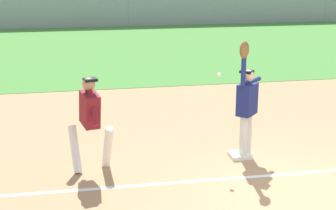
{
  "coord_description": "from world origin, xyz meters",
  "views": [
    {
      "loc": [
        -3.51,
        -7.1,
        3.66
      ],
      "look_at": [
        -1.73,
        2.02,
        1.05
      ],
      "focal_mm": 54.94,
      "sensor_mm": 36.0,
      "label": 1
    }
  ],
  "objects_px": {
    "fielder": "(247,101)",
    "baseball": "(219,75)",
    "first_base": "(240,155)",
    "parked_car_white": "(54,10)",
    "parked_car_green": "(211,7)",
    "runner": "(90,118)",
    "parked_car_black": "(133,9)"
  },
  "relations": [
    {
      "from": "fielder",
      "to": "baseball",
      "type": "height_order",
      "value": "fielder"
    },
    {
      "from": "first_base",
      "to": "fielder",
      "type": "bearing_deg",
      "value": 2.22
    },
    {
      "from": "first_base",
      "to": "parked_car_white",
      "type": "bearing_deg",
      "value": 99.11
    },
    {
      "from": "baseball",
      "to": "first_base",
      "type": "bearing_deg",
      "value": 5.39
    },
    {
      "from": "fielder",
      "to": "baseball",
      "type": "xyz_separation_m",
      "value": [
        -0.57,
        -0.05,
        0.54
      ]
    },
    {
      "from": "fielder",
      "to": "parked_car_green",
      "type": "relative_size",
      "value": 0.5
    },
    {
      "from": "fielder",
      "to": "runner",
      "type": "bearing_deg",
      "value": 45.38
    },
    {
      "from": "fielder",
      "to": "parked_car_white",
      "type": "bearing_deg",
      "value": -37.1
    },
    {
      "from": "runner",
      "to": "parked_car_black",
      "type": "xyz_separation_m",
      "value": [
        3.91,
        24.63,
        -0.32
      ]
    },
    {
      "from": "fielder",
      "to": "parked_car_black",
      "type": "distance_m",
      "value": 24.56
    },
    {
      "from": "parked_car_black",
      "to": "parked_car_green",
      "type": "height_order",
      "value": "same"
    },
    {
      "from": "baseball",
      "to": "parked_car_black",
      "type": "relative_size",
      "value": 0.02
    },
    {
      "from": "parked_car_black",
      "to": "parked_car_green",
      "type": "xyz_separation_m",
      "value": [
        5.24,
        0.06,
        0.0
      ]
    },
    {
      "from": "runner",
      "to": "parked_car_black",
      "type": "height_order",
      "value": "runner"
    },
    {
      "from": "first_base",
      "to": "parked_car_white",
      "type": "distance_m",
      "value": 24.69
    },
    {
      "from": "baseball",
      "to": "parked_car_green",
      "type": "bearing_deg",
      "value": 74.59
    },
    {
      "from": "fielder",
      "to": "parked_car_black",
      "type": "relative_size",
      "value": 0.5
    },
    {
      "from": "first_base",
      "to": "runner",
      "type": "distance_m",
      "value": 2.99
    },
    {
      "from": "runner",
      "to": "baseball",
      "type": "xyz_separation_m",
      "value": [
        2.36,
        0.04,
        0.67
      ]
    },
    {
      "from": "fielder",
      "to": "parked_car_green",
      "type": "bearing_deg",
      "value": -60.63
    },
    {
      "from": "runner",
      "to": "baseball",
      "type": "height_order",
      "value": "runner"
    },
    {
      "from": "parked_car_green",
      "to": "parked_car_black",
      "type": "bearing_deg",
      "value": -174.9
    },
    {
      "from": "runner",
      "to": "parked_car_white",
      "type": "distance_m",
      "value": 24.48
    },
    {
      "from": "parked_car_white",
      "to": "parked_car_black",
      "type": "height_order",
      "value": "same"
    },
    {
      "from": "first_base",
      "to": "runner",
      "type": "bearing_deg",
      "value": -178.21
    },
    {
      "from": "fielder",
      "to": "runner",
      "type": "xyz_separation_m",
      "value": [
        -2.93,
        -0.09,
        -0.12
      ]
    },
    {
      "from": "parked_car_black",
      "to": "parked_car_green",
      "type": "distance_m",
      "value": 5.24
    },
    {
      "from": "runner",
      "to": "parked_car_white",
      "type": "relative_size",
      "value": 0.38
    },
    {
      "from": "runner",
      "to": "parked_car_black",
      "type": "distance_m",
      "value": 24.94
    },
    {
      "from": "parked_car_white",
      "to": "parked_car_green",
      "type": "relative_size",
      "value": 1.0
    },
    {
      "from": "first_base",
      "to": "runner",
      "type": "relative_size",
      "value": 0.22
    },
    {
      "from": "baseball",
      "to": "parked_car_white",
      "type": "relative_size",
      "value": 0.02
    }
  ]
}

